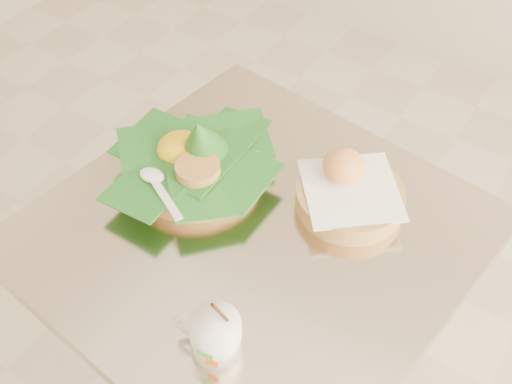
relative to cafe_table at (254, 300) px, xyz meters
The scene contains 4 objects.
cafe_table is the anchor object (origin of this frame).
rice_basket 0.31m from the cafe_table, 162.46° to the left, with size 0.30×0.30×0.15m.
bread_basket 0.31m from the cafe_table, 53.45° to the left, with size 0.23×0.23×0.10m.
coffee_mug 0.35m from the cafe_table, 70.38° to the right, with size 0.11×0.08×0.13m.
Camera 1 is at (0.59, -0.56, 1.61)m, focal length 45.00 mm.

